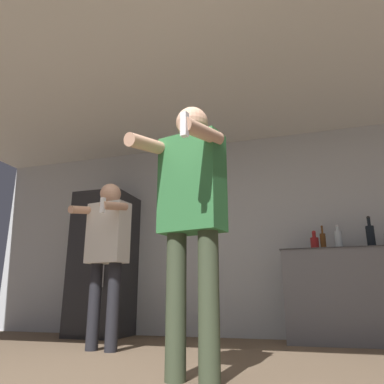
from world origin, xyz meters
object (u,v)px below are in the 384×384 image
(refrigerator, at_px, (104,263))
(bottle_green_wine, at_px, (371,236))
(bottle_clear_vodka, at_px, (315,243))
(bottle_dark_rum, at_px, (323,241))
(person_man_side, at_px, (107,246))
(person_woman_foreground, at_px, (191,205))
(bottle_brown_liquor, at_px, (338,239))

(refrigerator, distance_m, bottle_green_wine, 3.25)
(bottle_clear_vodka, bearing_deg, bottle_dark_rum, -0.00)
(refrigerator, height_order, person_man_side, refrigerator)
(bottle_clear_vodka, relative_size, person_woman_foreground, 0.13)
(bottle_dark_rum, distance_m, person_woman_foreground, 2.39)
(bottle_brown_liquor, distance_m, bottle_green_wine, 0.33)
(bottle_dark_rum, bearing_deg, refrigerator, -179.42)
(person_woman_foreground, bearing_deg, bottle_green_wine, 59.06)
(bottle_brown_liquor, xyz_separation_m, person_woman_foreground, (-1.01, -2.24, -0.06))
(bottle_clear_vodka, bearing_deg, refrigerator, -179.40)
(bottle_brown_liquor, height_order, bottle_green_wine, bottle_green_wine)
(bottle_clear_vodka, distance_m, person_woman_foreground, 2.36)
(bottle_brown_liquor, xyz_separation_m, person_man_side, (-2.20, -1.20, -0.13))
(bottle_green_wine, xyz_separation_m, person_woman_foreground, (-1.34, -2.24, -0.09))
(refrigerator, relative_size, bottle_green_wine, 5.10)
(bottle_dark_rum, relative_size, person_man_side, 0.19)
(refrigerator, height_order, bottle_clear_vodka, refrigerator)
(bottle_dark_rum, bearing_deg, bottle_brown_liquor, 0.00)
(refrigerator, bearing_deg, bottle_dark_rum, 0.58)
(bottle_brown_liquor, distance_m, person_woman_foreground, 2.45)
(bottle_brown_liquor, relative_size, person_woman_foreground, 0.16)
(refrigerator, relative_size, person_man_side, 1.14)
(person_woman_foreground, bearing_deg, bottle_brown_liquor, 65.68)
(bottle_green_wine, relative_size, person_man_side, 0.22)
(person_man_side, bearing_deg, refrigerator, 121.28)
(bottle_clear_vodka, relative_size, bottle_green_wine, 0.63)
(bottle_green_wine, bearing_deg, refrigerator, -179.51)
(bottle_clear_vodka, relative_size, bottle_brown_liquor, 0.80)
(refrigerator, xyz_separation_m, person_woman_foreground, (1.90, -2.21, 0.12))
(bottle_green_wine, height_order, person_man_side, person_man_side)
(bottle_clear_vodka, height_order, person_woman_foreground, person_woman_foreground)
(person_woman_foreground, distance_m, person_man_side, 1.58)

